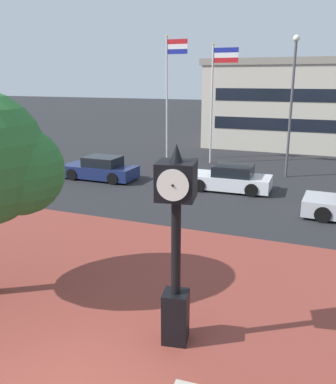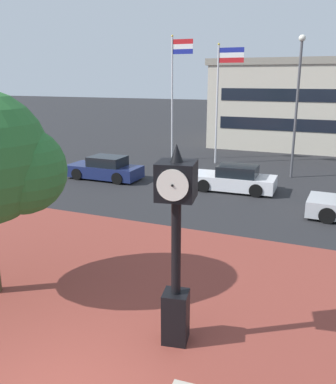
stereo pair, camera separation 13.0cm
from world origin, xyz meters
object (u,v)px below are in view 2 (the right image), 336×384
at_px(car_street_mid, 234,179).
at_px(flagpole_secondary, 220,94).
at_px(car_street_near, 105,169).
at_px(street_clock, 176,241).
at_px(street_lamp_post, 298,95).
at_px(flagpole_primary, 174,89).

distance_m(car_street_mid, flagpole_secondary, 7.81).
bearing_deg(flagpole_secondary, car_street_near, -124.35).
height_order(car_street_mid, flagpole_secondary, flagpole_secondary).
relative_size(street_clock, car_street_mid, 1.02).
height_order(car_street_near, street_lamp_post, street_lamp_post).
distance_m(flagpole_primary, flagpole_secondary, 3.15).
relative_size(car_street_near, street_lamp_post, 0.54).
bearing_deg(car_street_near, street_clock, -142.77).
bearing_deg(flagpole_secondary, street_lamp_post, -24.33).
bearing_deg(flagpole_secondary, street_clock, -76.41).
bearing_deg(flagpole_primary, car_street_near, -101.93).
xyz_separation_m(street_clock, street_lamp_post, (0.41, 16.43, 2.27)).
xyz_separation_m(car_street_mid, street_lamp_post, (2.28, 4.01, 3.99)).
bearing_deg(flagpole_primary, car_street_mid, -47.19).
height_order(car_street_near, car_street_mid, same).
relative_size(flagpole_secondary, street_lamp_post, 0.99).
bearing_deg(car_street_mid, street_clock, -173.33).
height_order(street_clock, car_street_mid, street_clock).
xyz_separation_m(car_street_near, flagpole_primary, (1.40, 6.64, 4.15)).
bearing_deg(car_street_near, car_street_mid, -86.49).
height_order(street_clock, street_lamp_post, street_lamp_post).
height_order(street_clock, car_street_near, street_clock).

